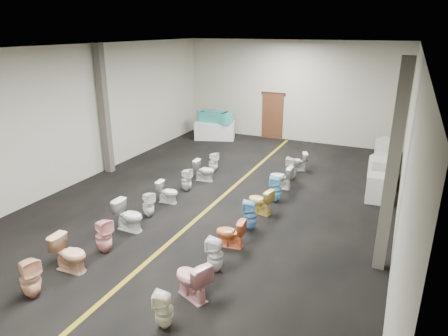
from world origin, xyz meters
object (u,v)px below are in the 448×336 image
Objects in this scene: display_table at (215,130)px; toilet_left_4 at (129,216)px; toilet_left_6 at (168,192)px; toilet_right_2 at (164,310)px; toilet_right_7 at (260,201)px; toilet_left_7 at (186,180)px; appliance_crate_b at (381,174)px; toilet_left_9 at (213,162)px; toilet_left_3 at (104,236)px; toilet_left_1 at (30,278)px; appliance_crate_a at (378,188)px; toilet_left_2 at (70,254)px; toilet_right_6 at (250,215)px; toilet_left_5 at (148,204)px; toilet_left_8 at (204,170)px; toilet_right_5 at (230,233)px; toilet_right_3 at (192,279)px; toilet_right_8 at (276,189)px; bathtub at (215,116)px; appliance_crate_d at (387,151)px; appliance_crate_c at (383,167)px; toilet_right_9 at (281,177)px; toilet_right_4 at (215,255)px; toilet_right_11 at (298,162)px.

display_table reaches higher than toilet_left_4.
toilet_left_6 is 0.93× the size of toilet_right_2.
toilet_left_7 is at bearing -88.97° from toilet_right_7.
appliance_crate_b is 1.36× the size of toilet_left_9.
toilet_left_1 is at bearing -170.32° from toilet_left_3.
appliance_crate_a is 1.04× the size of toilet_left_2.
display_table is 2.24× the size of toilet_right_6.
toilet_left_1 is 4.93m from toilet_left_6.
toilet_right_2 is at bearing -109.01° from appliance_crate_b.
toilet_left_5 is at bearing 177.82° from toilet_left_6.
toilet_left_8 is 4.49m from toilet_right_5.
toilet_left_9 is 0.87× the size of toilet_right_3.
toilet_right_8 reaches higher than toilet_left_9.
toilet_right_3 is 2.08m from toilet_right_5.
appliance_crate_a reaches higher than toilet_right_7.
toilet_left_1 reaches higher than toilet_right_2.
bathtub is at bearing 149.55° from appliance_crate_a.
appliance_crate_b is at bearing -28.53° from toilet_left_5.
appliance_crate_d reaches higher than toilet_left_4.
toilet_left_5 is 1.00× the size of toilet_right_5.
toilet_right_2 is (4.70, -11.75, -0.71)m from bathtub.
appliance_crate_d is at bearing 141.04° from toilet_right_8.
toilet_left_7 is 0.91× the size of toilet_right_6.
toilet_left_1 reaches higher than toilet_left_3.
appliance_crate_c is at bearing 148.57° from toilet_right_2.
bathtub is 2.60× the size of toilet_right_2.
toilet_left_1 is at bearing -97.06° from toilet_right_2.
appliance_crate_a is 6.32m from toilet_left_6.
toilet_right_3 is 3.07m from toilet_right_6.
appliance_crate_b is at bearing -21.40° from bathtub.
toilet_left_8 is at bearing -132.05° from toilet_right_3.
toilet_right_2 is 0.94× the size of toilet_right_9.
toilet_left_7 is at bearing -135.57° from toilet_right_6.
toilet_left_8 is 0.95× the size of toilet_right_9.
toilet_right_7 is 0.95m from toilet_right_8.
toilet_right_6 is 3.10m from toilet_right_9.
appliance_crate_d reaches higher than toilet_left_9.
bathtub reaches higher than toilet_left_5.
display_table reaches higher than toilet_right_9.
toilet_right_7 reaches higher than toilet_right_5.
toilet_left_3 reaches higher than toilet_left_9.
toilet_left_9 is (1.95, -4.16, -0.05)m from display_table.
toilet_left_7 is at bearing -134.69° from appliance_crate_d.
toilet_right_4 is 3.11m from toilet_right_7.
toilet_right_5 is at bearing -22.46° from toilet_left_1.
appliance_crate_a is at bearing 143.91° from toilet_right_2.
bathtub is 2.58× the size of toilet_right_5.
appliance_crate_c is at bearing 128.39° from toilet_right_9.
toilet_right_4 is at bearing -21.71° from toilet_right_11.
appliance_crate_a reaches higher than toilet_left_3.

